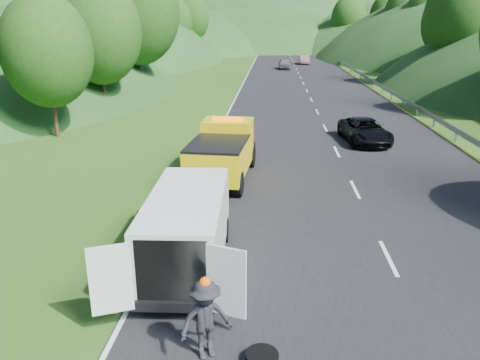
# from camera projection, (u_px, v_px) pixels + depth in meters

# --- Properties ---
(ground) EXTENTS (320.00, 320.00, 0.00)m
(ground) POSITION_uv_depth(u_px,v_px,m) (285.00, 228.00, 15.86)
(ground) COLOR #38661E
(ground) RESTS_ON ground
(road_surface) EXTENTS (14.00, 200.00, 0.02)m
(road_surface) POSITION_uv_depth(u_px,v_px,m) (303.00, 84.00, 53.49)
(road_surface) COLOR black
(road_surface) RESTS_ON ground
(guardrail) EXTENTS (0.06, 140.00, 1.52)m
(guardrail) POSITION_uv_depth(u_px,v_px,m) (351.00, 73.00, 64.83)
(guardrail) COLOR gray
(guardrail) RESTS_ON ground
(tree_line_left) EXTENTS (14.00, 140.00, 14.00)m
(tree_line_left) POSITION_uv_depth(u_px,v_px,m) (156.00, 67.00, 73.83)
(tree_line_left) COLOR #275519
(tree_line_left) RESTS_ON ground
(tree_line_right) EXTENTS (14.00, 140.00, 14.00)m
(tree_line_right) POSITION_uv_depth(u_px,v_px,m) (428.00, 69.00, 71.09)
(tree_line_right) COLOR #275519
(tree_line_right) RESTS_ON ground
(hills_backdrop) EXTENTS (201.00, 288.60, 44.00)m
(hills_backdrop) POSITION_uv_depth(u_px,v_px,m) (296.00, 46.00, 142.80)
(hills_backdrop) COLOR #2D5B23
(hills_backdrop) RESTS_ON ground
(tow_truck) EXTENTS (2.69, 6.15, 2.58)m
(tow_truck) POSITION_uv_depth(u_px,v_px,m) (223.00, 151.00, 20.44)
(tow_truck) COLOR black
(tow_truck) RESTS_ON ground
(white_van) EXTENTS (3.40, 6.27, 2.20)m
(white_van) POSITION_uv_depth(u_px,v_px,m) (188.00, 225.00, 13.02)
(white_van) COLOR black
(white_van) RESTS_ON ground
(woman) EXTENTS (0.48, 0.63, 1.65)m
(woman) POSITION_uv_depth(u_px,v_px,m) (185.00, 216.00, 16.80)
(woman) COLOR white
(woman) RESTS_ON ground
(child) EXTENTS (0.51, 0.42, 0.93)m
(child) POSITION_uv_depth(u_px,v_px,m) (199.00, 226.00, 15.96)
(child) COLOR tan
(child) RESTS_ON ground
(worker) EXTENTS (1.31, 1.14, 1.76)m
(worker) POSITION_uv_depth(u_px,v_px,m) (207.00, 356.00, 9.73)
(worker) COLOR black
(worker) RESTS_ON ground
(suitcase) EXTENTS (0.43, 0.34, 0.60)m
(suitcase) POSITION_uv_depth(u_px,v_px,m) (144.00, 219.00, 15.78)
(suitcase) COLOR #54513F
(suitcase) RESTS_ON ground
(passing_suv) EXTENTS (2.73, 5.03, 1.34)m
(passing_suv) POSITION_uv_depth(u_px,v_px,m) (364.00, 142.00, 27.17)
(passing_suv) COLOR black
(passing_suv) RESTS_ON ground
(dist_car_a) EXTENTS (1.78, 4.42, 1.51)m
(dist_car_a) POSITION_uv_depth(u_px,v_px,m) (284.00, 69.00, 70.05)
(dist_car_a) COLOR #4F4F54
(dist_car_a) RESTS_ON ground
(dist_car_b) EXTENTS (1.57, 4.50, 1.48)m
(dist_car_b) POSITION_uv_depth(u_px,v_px,m) (304.00, 64.00, 78.47)
(dist_car_b) COLOR brown
(dist_car_b) RESTS_ON ground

